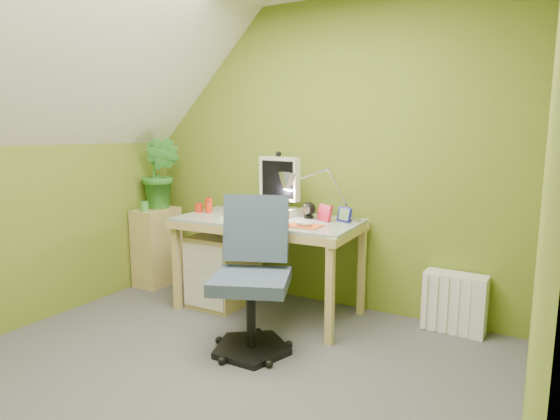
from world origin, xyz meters
The scene contains 23 objects.
floor centered at (0.00, 0.00, -0.01)m, with size 3.20×3.20×0.01m, color #4F4F54.
wall_back centered at (0.00, 1.60, 1.20)m, with size 3.20×0.01×2.40m, color olive.
wall_left centered at (-1.60, 0.00, 1.20)m, with size 0.01×3.20×2.40m, color olive.
wall_right centered at (1.60, 0.00, 1.20)m, with size 0.01×3.20×2.40m, color olive.
slope_ceiling centered at (-1.00, 0.00, 1.85)m, with size 1.10×3.20×1.10m, color white.
desk centered at (-0.21, 1.18, 0.37)m, with size 1.39×0.69×0.74m, color tan, non-canonical shape.
monitor centered at (-0.21, 1.36, 0.98)m, with size 0.34×0.20×0.47m, color beige, non-canonical shape.
speaker_left centered at (-0.48, 1.34, 0.80)m, with size 0.10×0.10×0.12m, color black, non-canonical shape.
speaker_right centered at (0.06, 1.34, 0.81)m, with size 0.11×0.11×0.13m, color black, non-canonical shape.
keyboard centered at (-0.29, 1.04, 0.75)m, with size 0.42×0.13×0.02m, color white.
mousepad centered at (0.17, 1.04, 0.75)m, with size 0.24×0.17×0.01m, color #E25823.
mouse centered at (0.17, 1.04, 0.76)m, with size 0.12×0.07×0.04m, color silver.
amber_tumbler centered at (-0.03, 1.10, 0.79)m, with size 0.07×0.07×0.09m, color brown.
candle_cluster centered at (-0.81, 1.19, 0.80)m, with size 0.15×0.13×0.11m, color red, non-canonical shape.
photo_frame_red centered at (0.21, 1.30, 0.80)m, with size 0.14×0.02×0.12m, color #AD122A.
photo_frame_blue centered at (0.35, 1.34, 0.80)m, with size 0.13×0.02×0.11m, color #161A99.
photo_frame_green centered at (-0.61, 1.32, 0.80)m, with size 0.13×0.02×0.11m, color #98B77E.
desk_lamp centered at (0.24, 1.36, 1.03)m, with size 0.53×0.23×0.57m, color #BABABF, non-canonical shape.
side_ledge centered at (-1.45, 1.27, 0.35)m, with size 0.26×0.40×0.71m, color tan.
potted_plant centered at (-1.41, 1.32, 1.03)m, with size 0.35×0.28×0.64m, color #327F2A.
green_cup centered at (-1.43, 1.12, 0.75)m, with size 0.07×0.07×0.09m, color #48983F.
task_chair centered at (0.05, 0.54, 0.48)m, with size 0.54×0.54×0.97m, color #38455D, non-canonical shape.
radiator centered at (1.13, 1.50, 0.21)m, with size 0.42×0.17×0.42m, color silver.
Camera 1 is at (1.59, -1.83, 1.38)m, focal length 30.00 mm.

